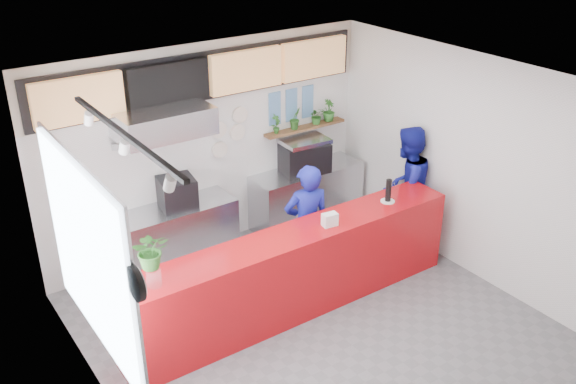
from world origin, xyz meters
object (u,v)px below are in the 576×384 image
pepper_mill (388,190)px  panini_oven (177,193)px  staff_center (307,225)px  staff_right (406,187)px  espresso_machine (304,157)px  service_counter (295,272)px

pepper_mill → panini_oven: bearing=140.0°
panini_oven → pepper_mill: pepper_mill is taller
staff_center → staff_right: 1.77m
panini_oven → staff_center: (1.19, -1.33, -0.27)m
panini_oven → staff_right: bearing=-14.8°
staff_center → staff_right: staff_right is taller
espresso_machine → staff_center: 1.65m
staff_center → panini_oven: bearing=-30.4°
staff_center → staff_right: bearing=-162.0°
panini_oven → pepper_mill: 2.81m
service_counter → pepper_mill: 1.64m
service_counter → staff_right: (2.29, 0.47, 0.36)m
espresso_machine → staff_right: 1.59m
espresso_machine → pepper_mill: (0.03, -1.80, 0.14)m
panini_oven → staff_right: 3.25m
espresso_machine → staff_center: staff_center is taller
staff_right → espresso_machine: bearing=-64.8°
pepper_mill → staff_right: bearing=30.6°
service_counter → pepper_mill: size_ratio=14.94×
service_counter → pepper_mill: pepper_mill is taller
service_counter → staff_center: bearing=42.2°
panini_oven → pepper_mill: bearing=-30.6°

